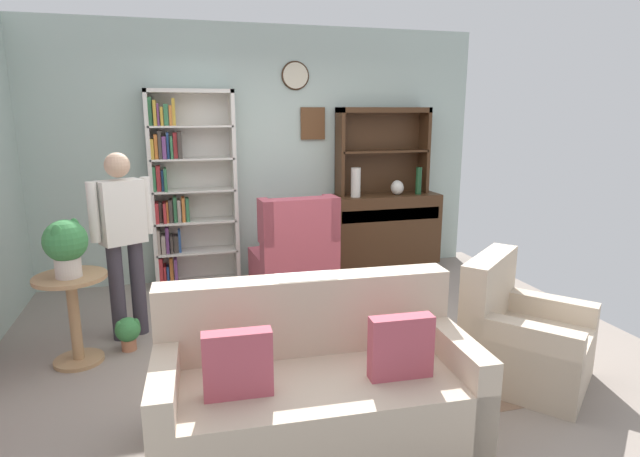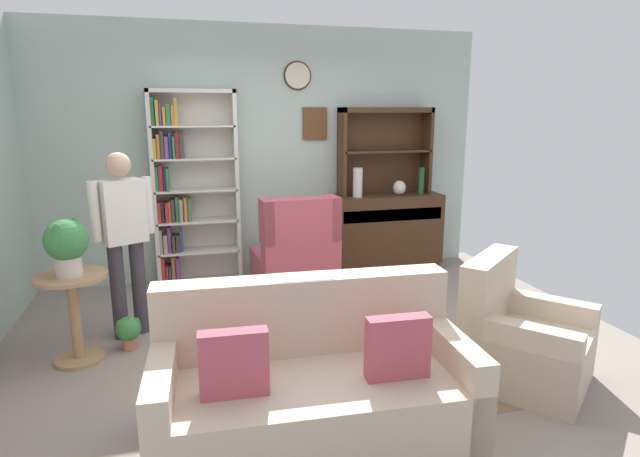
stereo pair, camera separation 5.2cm
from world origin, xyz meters
name	(u,v)px [view 2 (the right image)]	position (x,y,z in m)	size (l,w,h in m)	color
ground_plane	(315,350)	(0.00, 0.00, -0.01)	(5.40, 4.60, 0.02)	gray
wall_back	(268,154)	(0.00, 2.13, 1.41)	(5.00, 0.09, 2.80)	#ADC1B7
area_rug	(350,362)	(0.20, -0.30, 0.00)	(2.30, 1.80, 0.01)	#846651
bookshelf	(188,190)	(-0.90, 1.94, 1.05)	(0.90, 0.30, 2.10)	silver
sideboard	(386,229)	(1.36, 1.86, 0.51)	(1.30, 0.45, 0.92)	#422816
sideboard_hutch	(385,139)	(1.36, 1.97, 1.56)	(1.10, 0.26, 1.00)	#422816
vase_tall	(358,183)	(0.97, 1.78, 1.09)	(0.11, 0.11, 0.33)	beige
vase_round	(399,188)	(1.49, 1.79, 1.01)	(0.15, 0.15, 0.17)	beige
bottle_wine	(421,181)	(1.75, 1.77, 1.08)	(0.07, 0.07, 0.32)	#194223
couch_floral	(312,387)	(-0.30, -1.11, 0.31)	(1.84, 0.94, 0.90)	beige
armchair_floral	(521,342)	(1.28, -0.86, 0.29)	(1.08, 1.08, 0.88)	beige
wingback_chair	(296,259)	(0.14, 1.31, 0.38)	(0.83, 0.85, 1.05)	#B74C5B
plant_stand	(74,308)	(-1.80, 0.28, 0.43)	(0.52, 0.52, 0.69)	#A87F56
potted_plant_large	(66,243)	(-1.80, 0.24, 0.94)	(0.31, 0.31, 0.43)	beige
potted_plant_small	(128,330)	(-1.44, 0.39, 0.16)	(0.20, 0.20, 0.27)	#AD6B4C
person_reading	(124,232)	(-1.45, 0.68, 0.91)	(0.50, 0.33, 1.56)	#38333D
coffee_table	(278,318)	(-0.32, -0.13, 0.35)	(0.80, 0.50, 0.42)	#422816
book_stack	(297,307)	(-0.18, -0.18, 0.45)	(0.18, 0.14, 0.05)	gray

